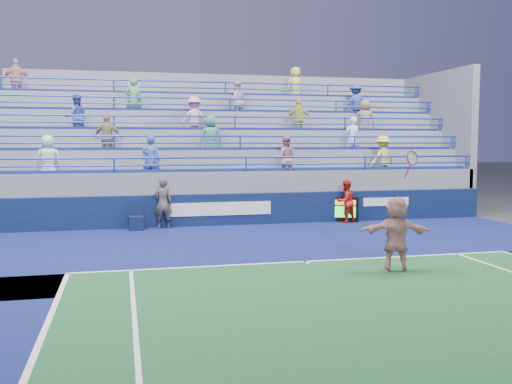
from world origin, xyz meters
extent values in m
plane|color=#333538|center=(0.00, 0.00, 0.00)|extent=(120.00, 120.00, 0.00)
cube|color=#101952|center=(0.00, 2.20, 0.01)|extent=(18.00, 8.40, 0.02)
cube|color=white|center=(0.00, 0.00, 0.02)|extent=(11.00, 0.10, 0.01)
cube|color=white|center=(0.00, -0.10, 0.02)|extent=(0.08, 0.30, 0.01)
cube|color=#0A1638|center=(0.00, 6.50, 0.55)|extent=(18.00, 0.30, 1.10)
cube|color=white|center=(-1.00, 6.34, 0.60)|extent=(3.60, 0.02, 0.45)
cube|color=white|center=(5.20, 6.34, 0.70)|extent=(1.80, 0.02, 0.30)
cube|color=slate|center=(0.00, 9.45, 0.55)|extent=(18.00, 5.60, 1.10)
cube|color=slate|center=(0.00, 9.45, 0.93)|extent=(18.00, 5.60, 1.85)
cube|color=navy|center=(0.00, 7.10, 1.90)|extent=(17.40, 0.45, 0.10)
cylinder|color=#1F3BAB|center=(0.00, 6.70, 2.35)|extent=(18.00, 0.07, 0.07)
cube|color=slate|center=(0.00, 9.95, 1.30)|extent=(18.00, 4.60, 2.60)
cube|color=navy|center=(0.00, 8.10, 2.65)|extent=(17.40, 0.45, 0.10)
cylinder|color=#1F3BAB|center=(0.00, 7.70, 3.10)|extent=(18.00, 0.07, 0.07)
cube|color=slate|center=(0.00, 10.45, 1.68)|extent=(18.00, 3.60, 3.35)
cube|color=navy|center=(0.00, 9.10, 3.40)|extent=(17.40, 0.45, 0.10)
cylinder|color=#1F3BAB|center=(0.00, 8.70, 3.85)|extent=(18.00, 0.07, 0.07)
cube|color=slate|center=(0.00, 10.95, 2.05)|extent=(18.00, 2.60, 4.10)
cube|color=navy|center=(0.00, 10.10, 4.15)|extent=(17.40, 0.45, 0.10)
cylinder|color=#1F3BAB|center=(0.00, 9.70, 4.60)|extent=(18.00, 0.07, 0.07)
cube|color=slate|center=(0.00, 11.45, 2.42)|extent=(18.00, 1.60, 4.85)
cube|color=navy|center=(0.00, 11.10, 4.90)|extent=(17.40, 0.45, 0.10)
cylinder|color=#1F3BAB|center=(0.00, 10.70, 5.35)|extent=(18.00, 0.07, 0.07)
imported|color=#489E53|center=(-3.76, 10.10, 4.53)|extent=(0.62, 0.41, 1.70)
imported|color=#918660|center=(-4.72, 8.10, 3.03)|extent=(1.07, 0.65, 1.70)
imported|color=#F59EC2|center=(-1.50, 9.10, 3.78)|extent=(1.12, 0.67, 1.70)
imported|color=#8E765F|center=(5.53, 9.10, 3.78)|extent=(0.96, 0.77, 1.70)
imported|color=#394CAD|center=(-5.85, 9.10, 3.78)|extent=(0.94, 0.79, 1.70)
imported|color=#3D876C|center=(-1.03, 8.10, 3.03)|extent=(0.85, 0.57, 1.70)
imported|color=#3751A5|center=(-3.27, 7.10, 2.28)|extent=(0.71, 0.57, 1.70)
imported|color=#2F498E|center=(5.56, 10.10, 4.53)|extent=(1.15, 0.74, 1.70)
imported|color=silver|center=(0.35, 10.10, 4.53)|extent=(0.92, 0.77, 1.70)
imported|color=#BD7A84|center=(1.54, 7.10, 2.28)|extent=(0.91, 0.76, 1.70)
imported|color=pink|center=(-8.16, 11.10, 5.28)|extent=(1.05, 0.55, 1.70)
imported|color=white|center=(4.58, 8.10, 3.03)|extent=(0.66, 0.48, 1.70)
imported|color=#D7D753|center=(5.40, 7.10, 2.28)|extent=(1.23, 0.91, 1.70)
imported|color=#C2C34C|center=(2.69, 9.10, 3.78)|extent=(1.05, 0.57, 1.70)
imported|color=silver|center=(-6.62, 7.10, 2.28)|extent=(0.84, 0.56, 1.70)
imported|color=#E9E25A|center=(3.15, 11.10, 5.28)|extent=(0.92, 0.70, 1.70)
cube|color=black|center=(3.41, 6.36, 0.45)|extent=(1.25, 0.67, 0.90)
cube|color=gold|center=(3.41, 6.27, 0.72)|extent=(1.11, 0.02, 0.18)
cube|color=#19E533|center=(3.41, 6.27, 0.38)|extent=(1.11, 0.02, 0.41)
cube|color=#0B1738|center=(-3.84, 6.02, 0.23)|extent=(0.49, 0.49, 0.47)
cube|color=#0B1738|center=(-3.84, 6.22, 0.65)|extent=(0.47, 0.08, 0.36)
imported|color=silver|center=(1.66, -1.37, 0.84)|extent=(1.64, 0.89, 1.69)
torus|color=maroon|center=(2.01, -1.37, 2.53)|extent=(0.35, 0.20, 0.34)
cylinder|color=maroon|center=(1.91, -1.37, 2.25)|extent=(0.08, 0.19, 0.31)
sphere|color=#C5D631|center=(2.06, -1.42, 2.68)|extent=(0.07, 0.07, 0.07)
imported|color=#121633|center=(-2.95, 6.19, 0.86)|extent=(0.63, 0.42, 1.71)
imported|color=red|center=(3.51, 6.09, 0.77)|extent=(0.90, 0.80, 1.54)
camera|label=1|loc=(-4.25, -12.86, 2.88)|focal=40.00mm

